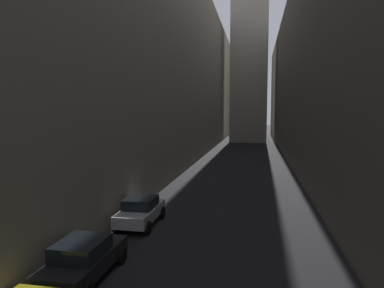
# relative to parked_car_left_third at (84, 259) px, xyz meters

# --- Properties ---
(ground_plane) EXTENTS (264.00, 264.00, 0.00)m
(ground_plane) POSITION_rel_parked_car_left_third_xyz_m (4.40, 31.04, -0.77)
(ground_plane) COLOR black
(building_block_left) EXTENTS (13.88, 108.00, 23.89)m
(building_block_left) POSITION_rel_parked_car_left_third_xyz_m (-8.04, 33.04, 11.17)
(building_block_left) COLOR #756B5B
(building_block_left) RESTS_ON ground
(building_block_right) EXTENTS (15.49, 108.00, 21.34)m
(building_block_right) POSITION_rel_parked_car_left_third_xyz_m (17.64, 33.04, 9.89)
(building_block_right) COLOR #60594F
(building_block_right) RESTS_ON ground
(parked_car_left_third) EXTENTS (1.93, 4.25, 1.51)m
(parked_car_left_third) POSITION_rel_parked_car_left_third_xyz_m (0.00, 0.00, 0.00)
(parked_car_left_third) COLOR black
(parked_car_left_third) RESTS_ON ground
(parked_car_left_far) EXTENTS (1.92, 3.97, 1.49)m
(parked_car_left_far) POSITION_rel_parked_car_left_third_xyz_m (0.00, 6.31, -0.00)
(parked_car_left_far) COLOR #B7B7BC
(parked_car_left_far) RESTS_ON ground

